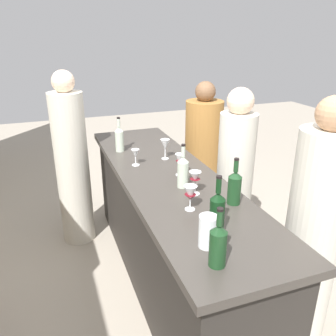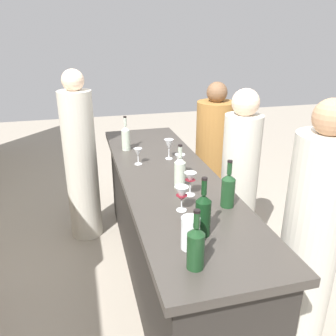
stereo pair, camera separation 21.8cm
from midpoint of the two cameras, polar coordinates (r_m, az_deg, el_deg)
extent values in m
plane|color=#9E9384|center=(3.02, -2.17, -17.67)|extent=(12.00, 12.00, 0.00)
cube|color=#2A2723|center=(2.76, -2.30, -10.56)|extent=(2.46, 0.61, 0.89)
cube|color=#3D3833|center=(2.54, -2.46, -1.61)|extent=(2.54, 0.69, 0.05)
cylinder|color=#193D1E|center=(1.57, 4.17, -13.25)|extent=(0.08, 0.08, 0.17)
cone|color=#193D1E|center=(1.51, 4.27, -10.07)|extent=(0.08, 0.08, 0.03)
cylinder|color=#193D1E|center=(1.48, 4.33, -8.35)|extent=(0.03, 0.03, 0.07)
cylinder|color=black|center=(1.46, 4.38, -6.92)|extent=(0.03, 0.03, 0.01)
cylinder|color=black|center=(1.79, 4.60, -7.99)|extent=(0.08, 0.08, 0.19)
cone|color=black|center=(1.74, 4.71, -4.74)|extent=(0.08, 0.08, 0.04)
cylinder|color=black|center=(1.71, 4.77, -2.99)|extent=(0.03, 0.03, 0.08)
cylinder|color=black|center=(1.69, 4.81, -1.57)|extent=(0.03, 0.03, 0.01)
cylinder|color=#193D1E|center=(2.10, 7.96, -3.72)|extent=(0.08, 0.08, 0.17)
cone|color=#193D1E|center=(2.06, 8.11, -1.12)|extent=(0.08, 0.08, 0.03)
cylinder|color=#193D1E|center=(2.04, 8.19, 0.26)|extent=(0.03, 0.03, 0.07)
cylinder|color=black|center=(2.02, 8.25, 1.38)|extent=(0.03, 0.03, 0.01)
cylinder|color=#B7C6B2|center=(2.30, -0.25, -1.12)|extent=(0.08, 0.08, 0.18)
cone|color=#B7C6B2|center=(2.26, -0.25, 1.38)|extent=(0.08, 0.08, 0.03)
cylinder|color=#B7C6B2|center=(2.24, -0.25, 2.69)|extent=(0.03, 0.03, 0.07)
cylinder|color=black|center=(2.23, -0.25, 3.75)|extent=(0.03, 0.03, 0.01)
cylinder|color=#B7C6B2|center=(3.04, -10.03, 4.33)|extent=(0.07, 0.07, 0.18)
cone|color=#B7C6B2|center=(3.01, -10.17, 6.28)|extent=(0.07, 0.07, 0.03)
cylinder|color=#B7C6B2|center=(3.00, -10.24, 7.29)|extent=(0.03, 0.03, 0.08)
cylinder|color=black|center=(2.99, -10.29, 8.10)|extent=(0.03, 0.03, 0.01)
cylinder|color=white|center=(2.84, -2.67, 1.54)|extent=(0.06, 0.06, 0.00)
cylinder|color=white|center=(2.83, -2.69, 2.31)|extent=(0.01, 0.01, 0.08)
cone|color=white|center=(2.80, -2.72, 3.88)|extent=(0.08, 0.08, 0.08)
cylinder|color=white|center=(2.52, -0.50, -1.15)|extent=(0.06, 0.06, 0.00)
cylinder|color=white|center=(2.50, -0.50, -0.36)|extent=(0.01, 0.01, 0.07)
cone|color=white|center=(2.48, -0.51, 1.34)|extent=(0.07, 0.07, 0.09)
cone|color=maroon|center=(2.48, -0.50, 0.78)|extent=(0.06, 0.06, 0.04)
cylinder|color=white|center=(2.23, 1.62, -4.30)|extent=(0.06, 0.06, 0.00)
cylinder|color=white|center=(2.21, 1.63, -3.27)|extent=(0.01, 0.01, 0.08)
cone|color=white|center=(2.18, 1.65, -1.47)|extent=(0.08, 0.08, 0.07)
cone|color=maroon|center=(2.19, 1.65, -2.07)|extent=(0.07, 0.07, 0.02)
cylinder|color=white|center=(2.05, 0.58, -6.87)|extent=(0.06, 0.06, 0.00)
cylinder|color=white|center=(2.03, 0.58, -6.06)|extent=(0.01, 0.01, 0.06)
cone|color=white|center=(2.00, 0.59, -4.17)|extent=(0.08, 0.08, 0.09)
cone|color=maroon|center=(2.01, 0.59, -4.87)|extent=(0.07, 0.07, 0.03)
cylinder|color=white|center=(2.72, -7.63, 0.46)|extent=(0.06, 0.06, 0.00)
cylinder|color=white|center=(2.71, -7.66, 1.11)|extent=(0.01, 0.01, 0.06)
cone|color=white|center=(2.69, -7.73, 2.37)|extent=(0.07, 0.07, 0.07)
cylinder|color=silver|center=(1.69, 2.86, -10.48)|extent=(0.09, 0.09, 0.17)
cylinder|color=beige|center=(2.98, 8.73, -3.55)|extent=(0.37, 0.37, 1.31)
sphere|color=beige|center=(2.75, 9.63, 10.79)|extent=(0.21, 0.21, 0.21)
cylinder|color=#9E6B33|center=(3.80, 4.13, 1.74)|extent=(0.42, 0.42, 1.24)
sphere|color=brown|center=(3.62, 4.44, 12.43)|extent=(0.21, 0.21, 0.21)
cylinder|color=beige|center=(2.35, 20.18, -10.91)|extent=(0.40, 0.40, 1.40)
sphere|color=tan|center=(2.05, 23.04, 8.18)|extent=(0.20, 0.20, 0.20)
cylinder|color=beige|center=(3.33, -17.24, -0.44)|extent=(0.32, 0.32, 1.43)
sphere|color=beige|center=(3.13, -18.90, 13.32)|extent=(0.19, 0.19, 0.19)
camera|label=1|loc=(0.11, -92.48, -0.99)|focal=36.98mm
camera|label=2|loc=(0.11, 87.52, 0.99)|focal=36.98mm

